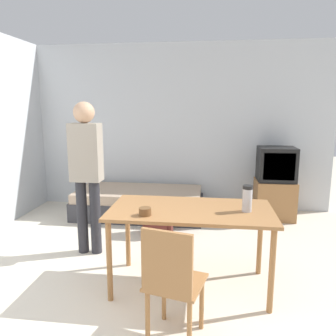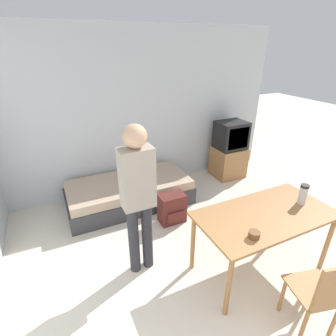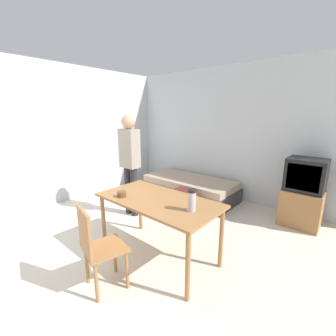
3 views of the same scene
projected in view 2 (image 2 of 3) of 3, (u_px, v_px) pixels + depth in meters
wall_back at (135, 113)px, 4.39m from camera, size 5.35×0.06×2.70m
daybed at (130, 192)px, 4.27m from camera, size 1.97×0.94×0.42m
tv at (229, 151)px, 5.06m from camera, size 0.58×0.51×1.10m
dining_table at (265, 220)px, 2.82m from camera, size 1.49×0.77×0.77m
wooden_chair at (322, 293)px, 2.22m from camera, size 0.48×0.48×0.90m
person_standing at (138, 192)px, 2.69m from camera, size 0.34×0.23×1.75m
thermos_flask at (303, 193)px, 2.90m from camera, size 0.09×0.09×0.24m
mate_bowl at (254, 235)px, 2.43m from camera, size 0.11×0.11×0.07m
backpack at (172, 208)px, 3.83m from camera, size 0.38×0.27×0.45m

